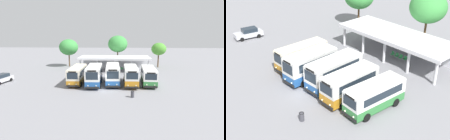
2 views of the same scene
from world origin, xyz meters
TOP-DOWN VIEW (x-y plane):
  - ground_plane at (0.00, 0.00)m, footprint 180.00×180.00m
  - city_bus_nearest_orange at (-5.36, 3.59)m, footprint 2.28×7.08m
  - city_bus_second_in_row at (-2.23, 2.69)m, footprint 2.60×6.76m
  - city_bus_middle_cream at (0.91, 3.64)m, footprint 2.66×7.14m
  - city_bus_fourth_amber at (4.05, 3.15)m, footprint 2.38×6.71m
  - city_bus_fifth_blue at (7.19, 3.58)m, footprint 2.61×6.82m
  - parked_car_flank at (-19.18, 3.11)m, footprint 2.33×4.54m
  - terminal_canopy at (0.82, 15.54)m, footprint 16.73×6.06m
  - waiting_chair_end_by_column at (0.53, 14.59)m, footprint 0.46×0.46m
  - waiting_chair_second_from_end at (1.22, 14.63)m, footprint 0.46×0.46m
  - waiting_chair_middle_seat at (1.92, 14.58)m, footprint 0.46×0.46m
  - waiting_chair_fourth_seat at (2.62, 14.63)m, footprint 0.46×0.46m
  - roadside_tree_behind_canopy at (1.51, 20.31)m, footprint 5.18×5.18m
  - roadside_tree_east_of_canopy at (12.32, 20.07)m, footprint 3.82×3.82m
  - roadside_tree_west_of_canopy at (-11.73, 20.14)m, footprint 5.02×5.02m
  - litter_bin_apron at (3.96, -3.08)m, footprint 0.49×0.49m

SIDE VIEW (x-z plane):
  - ground_plane at x=0.00m, z-range 0.00..0.00m
  - litter_bin_apron at x=3.96m, z-range 0.01..0.91m
  - waiting_chair_end_by_column at x=0.53m, z-range 0.09..0.95m
  - waiting_chair_second_from_end at x=1.22m, z-range 0.09..0.95m
  - waiting_chair_middle_seat at x=1.92m, z-range 0.09..0.95m
  - waiting_chair_fourth_seat at x=2.62m, z-range 0.09..0.95m
  - parked_car_flank at x=-19.18m, z-range 0.02..1.64m
  - city_bus_fifth_blue at x=7.19m, z-range 0.17..3.12m
  - city_bus_nearest_orange at x=-5.36m, z-range 0.17..3.20m
  - city_bus_fourth_amber at x=4.05m, z-range 0.17..3.36m
  - city_bus_second_in_row at x=-2.23m, z-range 0.17..3.55m
  - city_bus_middle_cream at x=0.91m, z-range 0.17..3.55m
  - terminal_canopy at x=0.82m, z-range 0.96..4.36m
  - roadside_tree_east_of_canopy at x=12.32m, z-range 1.60..8.11m
  - roadside_tree_west_of_canopy at x=-11.73m, z-range 1.54..8.92m
  - roadside_tree_behind_canopy at x=1.51m, z-range 1.96..10.32m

